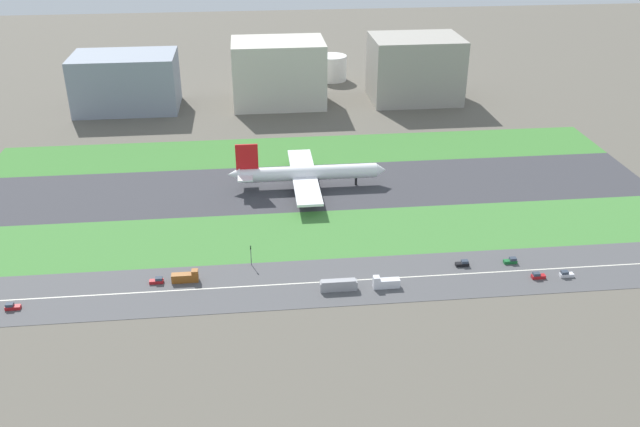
# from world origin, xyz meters

# --- Properties ---
(ground_plane) EXTENTS (800.00, 800.00, 0.00)m
(ground_plane) POSITION_xyz_m (0.00, 0.00, 0.00)
(ground_plane) COLOR #5B564C
(runway) EXTENTS (280.00, 46.00, 0.10)m
(runway) POSITION_xyz_m (0.00, 0.00, 0.05)
(runway) COLOR #38383D
(runway) RESTS_ON ground_plane
(grass_median_north) EXTENTS (280.00, 36.00, 0.10)m
(grass_median_north) POSITION_xyz_m (0.00, 41.00, 0.05)
(grass_median_north) COLOR #3D7A33
(grass_median_north) RESTS_ON ground_plane
(grass_median_south) EXTENTS (280.00, 36.00, 0.10)m
(grass_median_south) POSITION_xyz_m (0.00, -41.00, 0.05)
(grass_median_south) COLOR #427F38
(grass_median_south) RESTS_ON ground_plane
(highway) EXTENTS (280.00, 28.00, 0.10)m
(highway) POSITION_xyz_m (0.00, -73.00, 0.05)
(highway) COLOR #4C4C4F
(highway) RESTS_ON ground_plane
(highway_centerline) EXTENTS (266.00, 0.50, 0.01)m
(highway_centerline) POSITION_xyz_m (0.00, -73.00, 0.11)
(highway_centerline) COLOR silver
(highway_centerline) RESTS_ON highway
(airliner) EXTENTS (65.00, 56.00, 19.70)m
(airliner) POSITION_xyz_m (-2.79, 0.00, 6.23)
(airliner) COLOR white
(airliner) RESTS_ON runway
(car_1) EXTENTS (4.40, 1.80, 2.00)m
(car_1) POSITION_xyz_m (43.75, -68.00, 0.92)
(car_1) COLOR black
(car_1) RESTS_ON highway
(truck_0) EXTENTS (8.40, 2.50, 4.00)m
(truck_0) POSITION_xyz_m (-46.69, -68.00, 1.67)
(truck_0) COLOR brown
(truck_0) RESTS_ON highway
(truck_1) EXTENTS (8.40, 2.50, 4.00)m
(truck_1) POSITION_xyz_m (15.77, -78.00, 1.67)
(truck_1) COLOR silver
(truck_1) RESTS_ON highway
(car_0) EXTENTS (4.40, 1.80, 2.00)m
(car_0) POSITION_xyz_m (-55.74, -68.00, 0.92)
(car_0) COLOR #B2191E
(car_0) RESTS_ON highway
(car_4) EXTENTS (4.40, 1.80, 2.00)m
(car_4) POSITION_xyz_m (65.45, -78.00, 0.92)
(car_4) COLOR #B2191E
(car_4) RESTS_ON highway
(car_2) EXTENTS (4.40, 1.80, 2.00)m
(car_2) POSITION_xyz_m (-97.23, -78.00, 0.92)
(car_2) COLOR #B2191E
(car_2) RESTS_ON highway
(car_5) EXTENTS (4.40, 1.80, 2.00)m
(car_5) POSITION_xyz_m (60.20, -68.00, 0.92)
(car_5) COLOR #19662D
(car_5) RESTS_ON highway
(bus_0) EXTENTS (11.60, 2.50, 3.50)m
(bus_0) POSITION_xyz_m (0.94, -78.00, 1.82)
(bus_0) COLOR #99999E
(bus_0) RESTS_ON highway
(car_3) EXTENTS (4.40, 1.80, 2.00)m
(car_3) POSITION_xyz_m (74.87, -78.00, 0.92)
(car_3) COLOR silver
(car_3) RESTS_ON highway
(traffic_light) EXTENTS (0.36, 0.50, 7.20)m
(traffic_light) POSITION_xyz_m (-25.85, -60.01, 4.29)
(traffic_light) COLOR #4C4C51
(traffic_light) RESTS_ON highway
(terminal_building) EXTENTS (54.71, 35.16, 29.80)m
(terminal_building) POSITION_xyz_m (-90.00, 114.00, 14.90)
(terminal_building) COLOR gray
(terminal_building) RESTS_ON ground_plane
(hangar_building) EXTENTS (50.18, 34.76, 35.14)m
(hangar_building) POSITION_xyz_m (-7.41, 114.00, 17.57)
(hangar_building) COLOR beige
(hangar_building) RESTS_ON ground_plane
(office_tower) EXTENTS (49.38, 36.86, 35.46)m
(office_tower) POSITION_xyz_m (69.21, 114.00, 17.73)
(office_tower) COLOR #9E998E
(office_tower) RESTS_ON ground_plane
(fuel_tank_west) EXTENTS (21.65, 21.65, 13.63)m
(fuel_tank_west) POSITION_xyz_m (-3.31, 159.00, 6.82)
(fuel_tank_west) COLOR silver
(fuel_tank_west) RESTS_ON ground_plane
(fuel_tank_centre) EXTENTS (18.50, 18.50, 15.21)m
(fuel_tank_centre) POSITION_xyz_m (27.67, 159.00, 7.60)
(fuel_tank_centre) COLOR silver
(fuel_tank_centre) RESTS_ON ground_plane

